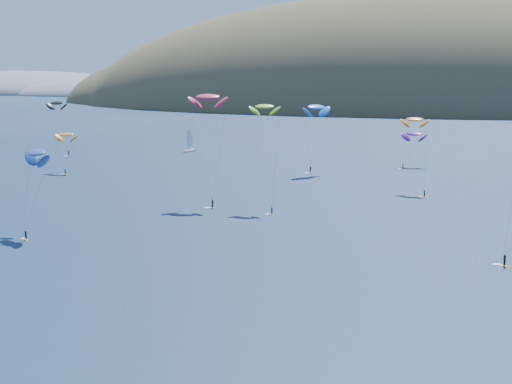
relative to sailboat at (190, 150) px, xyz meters
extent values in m
ellipsoid|color=#3D3526|center=(76.14, 350.48, -13.46)|extent=(600.00, 300.00, 210.00)
ellipsoid|color=#3D3526|center=(-83.86, 380.48, -8.06)|extent=(340.00, 240.00, 120.00)
ellipsoid|color=slate|center=(-423.86, 550.48, -4.46)|extent=(400.00, 240.00, 60.00)
ellipsoid|color=slate|center=(-283.86, 510.48, -3.50)|extent=(240.00, 180.00, 44.00)
cube|color=silver|center=(0.00, -0.01, -0.56)|extent=(3.32, 6.76, 0.78)
cylinder|color=silver|center=(0.00, 0.42, 4.02)|extent=(0.12, 0.12, 9.15)
cube|color=yellow|center=(-18.08, -65.09, -0.82)|extent=(1.30, 0.46, 0.07)
cylinder|color=black|center=(-18.08, -65.09, -0.02)|extent=(0.30, 0.30, 1.37)
sphere|color=#8C6047|center=(-18.08, -65.09, 0.77)|extent=(0.23, 0.23, 0.23)
ellipsoid|color=orange|center=(-20.24, -59.54, 11.07)|extent=(8.13, 4.22, 4.41)
cube|color=yellow|center=(57.83, -108.11, -0.82)|extent=(1.31, 0.47, 0.07)
cylinder|color=black|center=(57.83, -108.11, -0.01)|extent=(0.30, 0.30, 1.38)
sphere|color=#8C6047|center=(57.83, -108.11, 0.79)|extent=(0.23, 0.23, 0.23)
ellipsoid|color=#75CC17|center=(53.46, -97.22, 23.04)|extent=(7.28, 3.79, 3.94)
cube|color=yellow|center=(55.49, -43.21, -0.81)|extent=(1.37, 1.61, 0.09)
cylinder|color=black|center=(55.49, -43.21, 0.22)|extent=(0.39, 0.39, 1.76)
sphere|color=#8C6047|center=(55.49, -43.21, 1.24)|extent=(0.30, 0.30, 0.30)
ellipsoid|color=blue|center=(56.66, -40.54, 19.75)|extent=(10.26, 11.41, 5.90)
cube|color=yellow|center=(105.56, -139.92, -0.82)|extent=(1.57, 1.26, 0.09)
cylinder|color=black|center=(105.56, -139.92, 0.18)|extent=(0.37, 0.37, 1.69)
sphere|color=#8C6047|center=(105.56, -139.92, 1.16)|extent=(0.28, 0.28, 0.28)
cube|color=yellow|center=(91.25, -77.04, -0.82)|extent=(1.39, 0.83, 0.07)
cylinder|color=black|center=(91.25, -77.04, 0.02)|extent=(0.31, 0.31, 1.43)
sphere|color=#8C6047|center=(91.25, -77.04, 0.85)|extent=(0.24, 0.24, 0.24)
ellipsoid|color=#440D7B|center=(87.83, -68.39, 14.63)|extent=(7.66, 5.49, 3.89)
cube|color=yellow|center=(42.41, -104.24, -0.82)|extent=(1.63, 0.71, 0.09)
cylinder|color=black|center=(42.41, -104.24, 0.17)|extent=(0.37, 0.37, 1.68)
sphere|color=#8C6047|center=(42.41, -104.24, 1.15)|extent=(0.28, 0.28, 0.28)
ellipsoid|color=#B32041|center=(39.00, -96.38, 25.14)|extent=(9.81, 5.74, 5.16)
cube|color=yellow|center=(16.68, -143.36, -0.82)|extent=(1.38, 1.23, 0.08)
cylinder|color=black|center=(16.68, -143.36, 0.08)|extent=(0.34, 0.34, 1.54)
sphere|color=#8C6047|center=(16.68, -143.36, 0.98)|extent=(0.26, 0.26, 0.26)
ellipsoid|color=navy|center=(15.32, -135.44, 15.37)|extent=(10.15, 9.44, 5.30)
cube|color=yellow|center=(83.47, -26.94, -0.82)|extent=(1.45, 0.44, 0.08)
cylinder|color=black|center=(83.47, -26.94, 0.08)|extent=(0.34, 0.34, 1.54)
sphere|color=#8C6047|center=(83.47, -26.94, 0.98)|extent=(0.26, 0.26, 0.26)
ellipsoid|color=orange|center=(86.41, -16.01, 14.62)|extent=(9.18, 4.38, 5.09)
cube|color=yellow|center=(-39.22, -24.09, -0.82)|extent=(1.65, 0.61, 0.09)
cylinder|color=black|center=(-39.22, -24.09, 0.20)|extent=(0.38, 0.38, 1.73)
sphere|color=#8C6047|center=(-39.22, -24.09, 1.20)|extent=(0.29, 0.29, 0.29)
ellipsoid|color=black|center=(-44.79, -21.22, 18.70)|extent=(8.93, 4.75, 4.81)
camera|label=1|loc=(93.13, -263.34, 32.83)|focal=50.00mm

